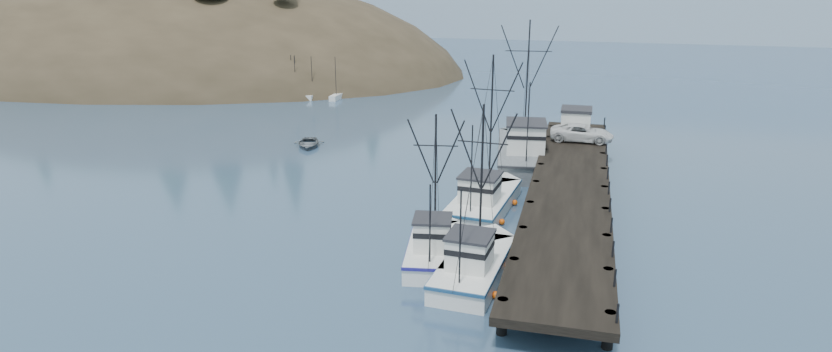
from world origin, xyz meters
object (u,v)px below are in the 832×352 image
at_px(pier, 570,187).
at_px(trawler_mid, 434,246).
at_px(motorboat, 308,146).
at_px(trawler_far, 485,199).
at_px(pier_shed, 576,122).
at_px(trawler_near, 475,263).
at_px(pickup_truck, 582,133).
at_px(work_vessel, 524,151).

xyz_separation_m(pier, trawler_mid, (-8.08, -11.83, -0.87)).
bearing_deg(motorboat, trawler_far, -53.60).
bearing_deg(pier_shed, trawler_far, -109.08).
xyz_separation_m(trawler_mid, pier_shed, (8.01, 28.07, 2.60)).
xyz_separation_m(trawler_mid, trawler_far, (1.75, 9.98, 0.00)).
distance_m(trawler_far, motorboat, 25.51).
distance_m(trawler_near, pier_shed, 30.43).
bearing_deg(trawler_far, pier, 16.26).
height_order(pier, trawler_far, trawler_far).
bearing_deg(pickup_truck, pier, 179.30).
xyz_separation_m(pier, pickup_truck, (0.61, 13.96, 1.14)).
bearing_deg(pier, pier_shed, 90.23).
bearing_deg(trawler_far, motorboat, 146.18).
height_order(trawler_near, pier_shed, trawler_near).
bearing_deg(work_vessel, trawler_mid, -98.20).
relative_size(trawler_mid, pickup_truck, 1.61).
relative_size(trawler_far, work_vessel, 0.72).
bearing_deg(motorboat, pier, -43.96).
xyz_separation_m(trawler_mid, pickup_truck, (8.69, 25.79, 2.02)).
bearing_deg(trawler_near, pickup_truck, 78.39).
bearing_deg(motorboat, work_vessel, -21.07).
relative_size(pier, pier_shed, 13.75).
xyz_separation_m(trawler_far, pier_shed, (6.26, 18.09, 2.60)).
bearing_deg(pier, pickup_truck, 87.49).
xyz_separation_m(work_vessel, pier_shed, (4.60, 4.41, 2.19)).
distance_m(pier, trawler_mid, 14.35).
xyz_separation_m(trawler_near, motorboat, (-22.44, 26.01, -0.82)).
distance_m(pier, work_vessel, 12.73).
height_order(trawler_mid, pier_shed, trawler_mid).
distance_m(pier, pickup_truck, 14.02).
relative_size(trawler_far, pickup_truck, 2.03).
distance_m(trawler_far, pickup_truck, 17.38).
xyz_separation_m(trawler_mid, work_vessel, (3.41, 23.66, 0.41)).
height_order(trawler_near, trawler_far, trawler_far).
relative_size(work_vessel, pickup_truck, 2.80).
bearing_deg(trawler_near, work_vessel, 89.11).
relative_size(pier, trawler_mid, 4.56).
xyz_separation_m(trawler_near, work_vessel, (0.39, 25.49, 0.41)).
height_order(work_vessel, pier_shed, work_vessel).
bearing_deg(pier_shed, trawler_near, -99.49).
relative_size(trawler_mid, work_vessel, 0.57).
bearing_deg(motorboat, pickup_truck, -16.49).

